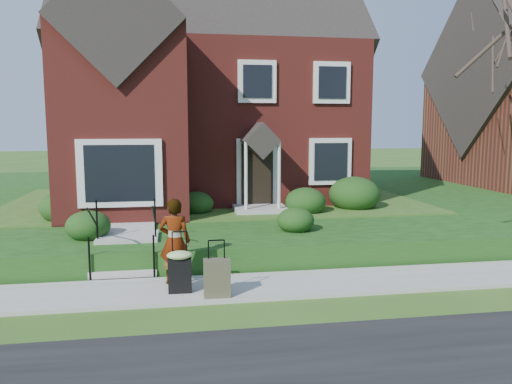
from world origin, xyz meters
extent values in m
plane|color=#2D5119|center=(0.00, 0.00, 0.00)|extent=(120.00, 120.00, 0.00)
cube|color=#9E9B93|center=(0.00, 0.00, 0.04)|extent=(60.00, 1.60, 0.08)
cube|color=#1A3D10|center=(4.00, 10.90, 0.30)|extent=(44.00, 20.00, 0.60)
cube|color=#9E9B93|center=(-2.50, 5.00, 0.63)|extent=(1.20, 6.00, 0.06)
cube|color=maroon|center=(0.00, 10.00, 3.30)|extent=(10.00, 8.00, 5.40)
cube|color=maroon|center=(-2.80, 5.20, 3.30)|extent=(3.60, 2.40, 5.40)
cube|color=silver|center=(-2.80, 4.05, 2.00)|extent=(2.20, 0.30, 1.80)
cube|color=black|center=(1.20, 5.94, 1.65)|extent=(1.00, 0.12, 2.10)
cube|color=black|center=(3.60, 5.95, 2.10)|extent=(1.40, 0.10, 1.50)
cube|color=#9E9B93|center=(-2.50, 1.00, 0.15)|extent=(1.40, 0.30, 0.15)
cube|color=#9E9B93|center=(-2.50, 1.30, 0.30)|extent=(1.40, 0.30, 0.15)
cube|color=#9E9B93|center=(-2.50, 1.60, 0.45)|extent=(1.40, 0.30, 0.15)
cube|color=#9E9B93|center=(-2.50, 1.90, 0.60)|extent=(1.40, 0.30, 0.15)
cube|color=#9E9B93|center=(-2.50, 2.45, 0.60)|extent=(1.40, 0.80, 0.15)
cylinder|color=black|center=(-3.15, 0.85, 0.53)|extent=(0.04, 0.04, 0.90)
cylinder|color=black|center=(-3.15, 2.05, 1.13)|extent=(0.04, 0.04, 0.90)
cylinder|color=black|center=(-1.85, 0.85, 0.53)|extent=(0.04, 0.04, 0.90)
cylinder|color=black|center=(-1.85, 2.05, 1.13)|extent=(0.04, 0.04, 0.90)
ellipsoid|color=black|center=(-4.46, 4.97, 1.07)|extent=(1.35, 1.35, 0.94)
ellipsoid|color=black|center=(-0.75, 5.54, 0.97)|extent=(1.06, 1.06, 0.74)
ellipsoid|color=black|center=(2.54, 5.04, 1.04)|extent=(1.25, 1.25, 0.87)
ellipsoid|color=black|center=(4.32, 5.61, 1.18)|extent=(1.64, 1.64, 1.15)
ellipsoid|color=black|center=(-3.43, 2.52, 0.97)|extent=(1.05, 1.05, 0.73)
ellipsoid|color=black|center=(1.63, 2.55, 0.93)|extent=(0.94, 0.94, 0.66)
imported|color=#999999|center=(-1.41, 0.35, 0.95)|extent=(0.69, 0.52, 1.73)
cube|color=black|center=(-1.32, -0.22, 0.41)|extent=(0.45, 0.26, 0.66)
cylinder|color=black|center=(-1.32, -0.22, 1.24)|extent=(0.27, 0.04, 0.03)
cylinder|color=black|center=(-1.46, -0.22, 0.99)|extent=(0.02, 0.02, 0.50)
cylinder|color=black|center=(-1.19, -0.22, 0.99)|extent=(0.02, 0.02, 0.50)
cylinder|color=black|center=(-1.48, -0.22, 0.11)|extent=(0.04, 0.06, 0.06)
cylinder|color=black|center=(-1.17, -0.22, 0.11)|extent=(0.04, 0.06, 0.06)
ellipsoid|color=#A4C771|center=(-1.32, -0.22, 0.82)|extent=(0.50, 0.41, 0.15)
cube|color=#4A4731|center=(-0.65, -0.58, 0.43)|extent=(0.50, 0.29, 0.71)
cylinder|color=black|center=(-0.65, -0.58, 1.13)|extent=(0.30, 0.03, 0.03)
cylinder|color=black|center=(-0.80, -0.58, 0.96)|extent=(0.02, 0.02, 0.34)
cylinder|color=black|center=(-0.50, -0.58, 0.96)|extent=(0.02, 0.02, 0.34)
cylinder|color=black|center=(-0.82, -0.58, 0.11)|extent=(0.04, 0.06, 0.06)
cylinder|color=black|center=(-0.48, -0.58, 0.11)|extent=(0.04, 0.06, 0.06)
camera|label=1|loc=(-1.39, -9.55, 3.23)|focal=35.00mm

